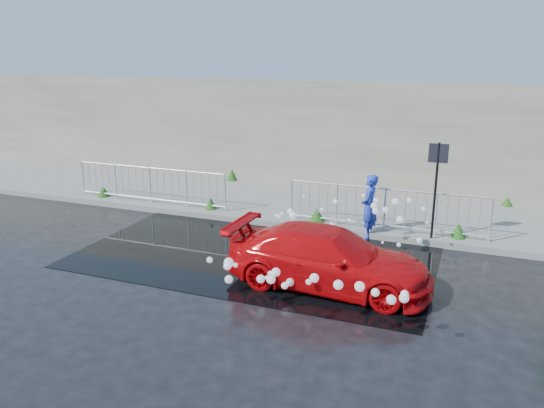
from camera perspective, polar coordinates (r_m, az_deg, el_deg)
The scene contains 12 objects.
ground at distance 11.79m, azimuth -5.68°, elevation -6.57°, with size 90.00×90.00×0.00m, color black.
pavement at distance 16.13m, azimuth 2.39°, elevation -0.02°, with size 30.00×4.00×0.15m, color slate.
curb at distance 14.33m, azimuth -0.24°, elevation -2.03°, with size 30.00×0.25×0.16m, color slate.
retaining_wall at distance 17.79m, azimuth 4.80°, elevation 7.46°, with size 30.00×0.60×3.50m, color #6B685A.
puddle at distance 12.43m, azimuth -1.52°, elevation -5.25°, with size 8.00×5.00×0.01m, color black.
sign_post at distance 13.09m, azimuth 17.29°, elevation 2.97°, with size 0.45×0.06×2.50m.
railing_left at distance 16.29m, azimuth -12.98°, elevation 2.15°, with size 5.05×0.05×1.10m.
railing_right at distance 13.70m, azimuth 12.05°, elevation -0.37°, with size 5.05×0.05×1.10m.
weeds at distance 15.74m, azimuth 0.69°, elevation 0.55°, with size 12.17×3.93×0.41m.
water_spray at distance 10.83m, azimuth 6.41°, elevation -4.52°, with size 3.63×5.48×1.03m.
red_car at distance 10.57m, azimuth 6.09°, elevation -5.83°, with size 1.66×4.08×1.19m, color red.
person at distance 13.40m, azimuth 10.40°, elevation -0.29°, with size 0.59×0.39×1.63m, color #2439B8.
Camera 1 is at (5.05, -9.67, 4.48)m, focal length 35.00 mm.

